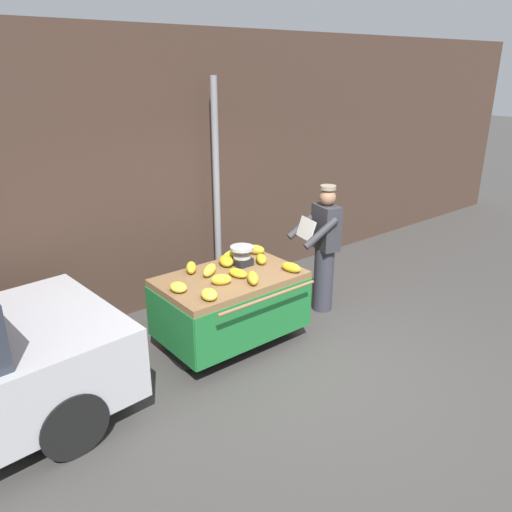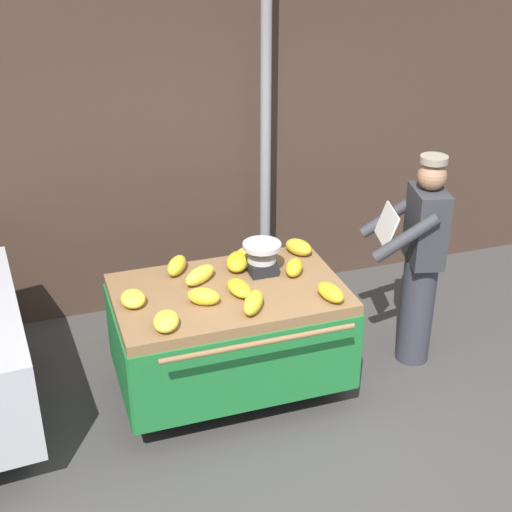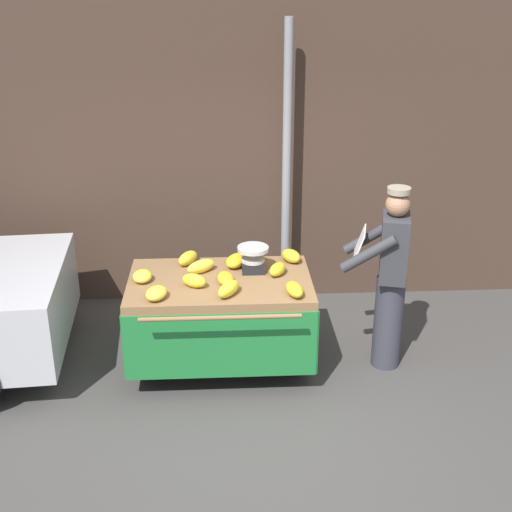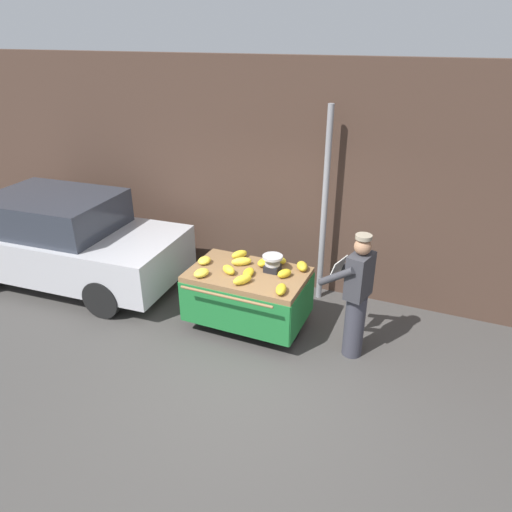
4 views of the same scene
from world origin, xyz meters
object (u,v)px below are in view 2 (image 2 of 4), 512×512
object	(u,v)px
banana_bunch_2	(133,299)
banana_bunch_7	(239,288)
banana_bunch_0	(250,253)
banana_bunch_5	(238,261)
banana_bunch_6	(299,247)
banana_cart	(229,319)
banana_bunch_1	(294,267)
banana_bunch_4	(331,292)
street_pole	(266,143)
banana_bunch_11	(200,275)
banana_bunch_9	(204,296)
vendor_person	(420,262)
weighing_scale	(262,258)
banana_bunch_8	(177,265)
banana_bunch_10	(166,321)
banana_bunch_3	(253,303)

from	to	relation	value
banana_bunch_2	banana_bunch_7	world-z (taller)	banana_bunch_2
banana_bunch_7	banana_bunch_0	bearing A→B (deg)	63.33
banana_bunch_5	banana_bunch_7	bearing A→B (deg)	-105.78
banana_bunch_5	banana_bunch_6	xyz separation A→B (m)	(0.51, 0.08, 0.00)
banana_cart	banana_bunch_1	distance (m)	0.60
banana_bunch_6	banana_bunch_7	world-z (taller)	banana_bunch_6
banana_bunch_4	street_pole	bearing A→B (deg)	87.24
banana_bunch_4	banana_bunch_1	bearing A→B (deg)	104.56
banana_bunch_7	banana_bunch_11	bearing A→B (deg)	131.50
banana_bunch_9	vendor_person	distance (m)	1.73
banana_bunch_0	street_pole	bearing A→B (deg)	64.22
weighing_scale	banana_bunch_4	size ratio (longest dim) A/B	1.10
banana_bunch_0	banana_bunch_5	distance (m)	0.15
banana_bunch_7	banana_cart	bearing A→B (deg)	121.44
banana_bunch_8	banana_bunch_10	size ratio (longest dim) A/B	1.08
banana_bunch_1	banana_bunch_4	world-z (taller)	banana_bunch_1
banana_bunch_10	weighing_scale	bearing A→B (deg)	32.43
banana_bunch_0	banana_bunch_1	bearing A→B (deg)	-52.90
banana_cart	banana_bunch_11	distance (m)	0.38
street_pole	banana_cart	distance (m)	1.66
banana_bunch_1	vendor_person	xyz separation A→B (m)	(0.99, -0.09, -0.07)
banana_cart	banana_bunch_10	bearing A→B (deg)	-145.65
banana_bunch_2	banana_bunch_10	xyz separation A→B (m)	(0.15, -0.36, 0.00)
banana_bunch_11	banana_bunch_3	bearing A→B (deg)	-63.79
banana_bunch_5	banana_bunch_8	world-z (taller)	banana_bunch_8
street_pole	banana_bunch_5	size ratio (longest dim) A/B	10.86
banana_bunch_1	banana_bunch_5	xyz separation A→B (m)	(-0.36, 0.22, -0.00)
weighing_scale	banana_bunch_10	distance (m)	0.98
banana_bunch_10	vendor_person	world-z (taller)	vendor_person
banana_cart	street_pole	bearing A→B (deg)	60.59
street_pole	banana_bunch_11	distance (m)	1.49
banana_bunch_4	banana_bunch_5	bearing A→B (deg)	126.41
banana_cart	banana_bunch_11	world-z (taller)	banana_bunch_11
banana_bunch_2	banana_bunch_3	size ratio (longest dim) A/B	0.77
banana_cart	banana_bunch_7	bearing A→B (deg)	-58.56
banana_bunch_9	vendor_person	size ratio (longest dim) A/B	0.13
banana_bunch_8	banana_bunch_0	bearing A→B (deg)	1.91
banana_bunch_4	banana_bunch_9	xyz separation A→B (m)	(-0.84, 0.21, 0.01)
banana_bunch_4	banana_bunch_9	distance (m)	0.86
banana_bunch_6	banana_bunch_0	bearing A→B (deg)	178.04
banana_bunch_0	banana_bunch_5	world-z (taller)	banana_bunch_0
banana_bunch_7	banana_bunch_4	bearing A→B (deg)	-24.94
banana_bunch_0	banana_bunch_11	world-z (taller)	banana_bunch_0
banana_bunch_1	banana_bunch_8	bearing A→B (deg)	160.15
street_pole	banana_bunch_4	xyz separation A→B (m)	(-0.08, -1.59, -0.56)
banana_bunch_9	banana_bunch_11	size ratio (longest dim) A/B	0.78
banana_bunch_11	banana_bunch_5	bearing A→B (deg)	20.98
banana_bunch_4	banana_bunch_5	size ratio (longest dim) A/B	0.92
banana_bunch_3	banana_bunch_6	bearing A→B (deg)	49.19
vendor_person	banana_cart	bearing A→B (deg)	179.22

